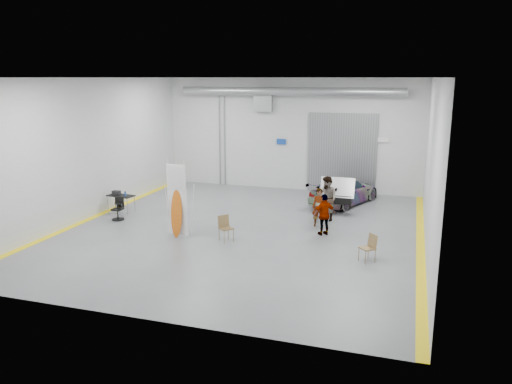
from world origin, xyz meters
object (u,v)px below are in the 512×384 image
(person_b, at_px, (327,199))
(shop_stool, at_px, (119,211))
(folding_chair_far, at_px, (367,253))
(office_chair, at_px, (118,210))
(sedan_car, at_px, (344,191))
(work_table, at_px, (120,195))
(person_a, at_px, (319,207))
(surfboard_display, at_px, (177,206))
(person_c, at_px, (324,215))
(folding_chair_near, at_px, (226,233))

(person_b, distance_m, shop_stool, 8.99)
(folding_chair_far, height_order, shop_stool, folding_chair_far)
(office_chair, bearing_deg, sedan_car, 30.88)
(person_b, xyz_separation_m, work_table, (-9.26, -1.41, -0.18))
(person_a, relative_size, office_chair, 1.63)
(work_table, height_order, office_chair, work_table)
(surfboard_display, xyz_separation_m, folding_chair_far, (7.17, -0.51, -0.93))
(shop_stool, distance_m, office_chair, 0.11)
(person_b, xyz_separation_m, person_c, (0.24, -2.05, -0.14))
(person_c, xyz_separation_m, shop_stool, (-8.85, -0.47, -0.45))
(sedan_car, relative_size, office_chair, 4.58)
(shop_stool, distance_m, work_table, 1.34)
(folding_chair_near, height_order, office_chair, office_chair)
(shop_stool, relative_size, office_chair, 0.77)
(sedan_car, relative_size, person_c, 2.72)
(office_chair, bearing_deg, shop_stool, 98.27)
(person_a, distance_m, folding_chair_far, 4.29)
(sedan_car, height_order, folding_chair_near, sedan_car)
(person_b, relative_size, folding_chair_near, 2.00)
(surfboard_display, bearing_deg, folding_chair_near, 10.38)
(shop_stool, height_order, office_chair, office_chair)
(person_c, distance_m, work_table, 9.52)
(surfboard_display, xyz_separation_m, work_table, (-4.20, 2.59, -0.44))
(shop_stool, bearing_deg, office_chair, -79.59)
(work_table, bearing_deg, shop_stool, -59.20)
(person_c, relative_size, folding_chair_far, 1.75)
(person_c, bearing_deg, folding_chair_far, 88.77)
(surfboard_display, distance_m, office_chair, 3.87)
(surfboard_display, bearing_deg, shop_stool, 164.12)
(person_b, height_order, work_table, person_b)
(person_c, bearing_deg, surfboard_display, -18.12)
(work_table, bearing_deg, office_chair, -60.62)
(person_a, distance_m, folding_chair_near, 4.22)
(person_b, bearing_deg, folding_chair_far, -26.49)
(sedan_car, bearing_deg, work_table, 47.04)
(person_a, relative_size, folding_chair_far, 1.70)
(folding_chair_far, relative_size, shop_stool, 1.25)
(shop_stool, bearing_deg, person_c, 3.02)
(person_a, xyz_separation_m, shop_stool, (-8.43, -1.59, -0.43))
(sedan_car, distance_m, surfboard_display, 8.95)
(work_table, xyz_separation_m, office_chair, (0.67, -1.20, -0.35))
(person_b, xyz_separation_m, folding_chair_near, (-3.13, -3.89, -0.66))
(person_a, xyz_separation_m, surfboard_display, (-4.89, -3.08, 0.42))
(person_a, bearing_deg, surfboard_display, -155.96)
(sedan_car, height_order, surfboard_display, surfboard_display)
(person_a, distance_m, work_table, 9.10)
(folding_chair_far, relative_size, work_table, 0.72)
(person_c, distance_m, folding_chair_far, 3.14)
(person_b, bearing_deg, surfboard_display, -103.21)
(person_a, xyz_separation_m, folding_chair_far, (2.28, -3.60, -0.50))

